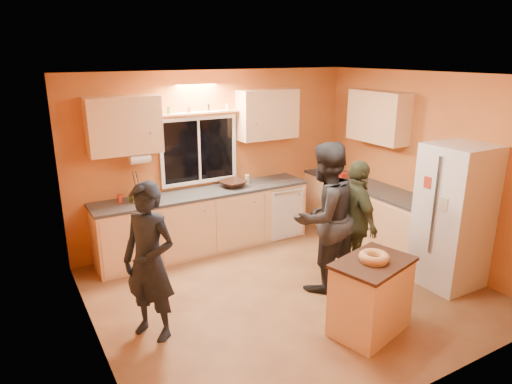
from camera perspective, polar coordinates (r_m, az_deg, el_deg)
ground at (r=5.80m, az=4.11°, el=-12.29°), size 4.50×4.50×0.00m
room_shell at (r=5.60m, az=3.12°, el=4.46°), size 4.54×4.04×2.61m
back_counter at (r=6.95m, az=-3.57°, el=-3.03°), size 4.23×0.62×0.90m
right_counter at (r=7.12m, az=15.05°, el=-3.13°), size 0.62×1.84×0.90m
refrigerator at (r=6.14m, az=23.47°, el=-2.80°), size 0.72×0.70×1.80m
island at (r=5.01m, az=14.14°, el=-12.50°), size 0.96×0.76×0.81m
bundt_pastry at (r=4.81m, az=14.52°, el=-7.87°), size 0.31×0.31×0.09m
person_left at (r=4.74m, az=-13.18°, el=-8.54°), size 0.67×0.72×1.65m
person_center at (r=5.59m, az=8.50°, el=-3.16°), size 0.98×0.81×1.85m
person_right at (r=5.90m, az=12.38°, el=-3.65°), size 0.59×0.99×1.58m
mixing_bowl at (r=6.86m, az=-2.87°, el=1.07°), size 0.46×0.46×0.09m
utensil_crock at (r=6.36m, az=-14.56°, el=-0.44°), size 0.14×0.14×0.17m
potted_plant at (r=6.39m, az=20.10°, el=-0.39°), size 0.27×0.25×0.27m
red_box at (r=7.51m, az=10.94°, el=2.09°), size 0.18×0.15×0.07m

